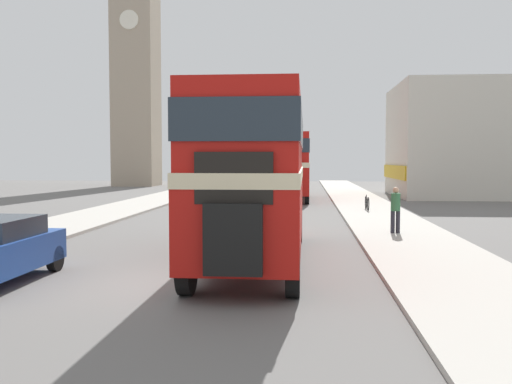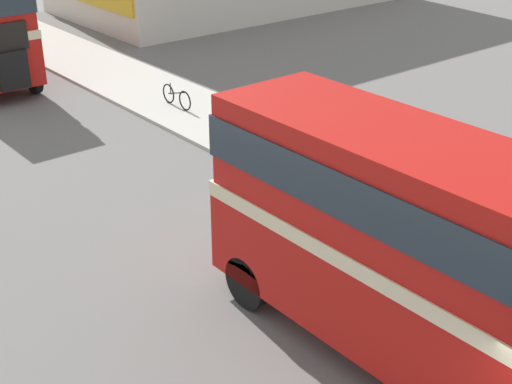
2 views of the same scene
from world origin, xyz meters
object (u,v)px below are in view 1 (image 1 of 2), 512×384
object	(u,v)px
double_decker_bus	(256,166)
bicycle_on_pavement	(367,203)
pedestrian_walking	(395,207)
bus_distant	(291,161)
church_tower	(135,19)

from	to	relation	value
double_decker_bus	bicycle_on_pavement	distance (m)	15.69
pedestrian_walking	bicycle_on_pavement	world-z (taller)	pedestrian_walking
bus_distant	double_decker_bus	bearing A→B (deg)	-90.81
double_decker_bus	pedestrian_walking	size ratio (longest dim) A/B	5.95
bicycle_on_pavement	church_tower	bearing A→B (deg)	126.27
bicycle_on_pavement	double_decker_bus	bearing A→B (deg)	-107.03
bus_distant	church_tower	xyz separation A→B (m)	(-16.59, 19.70, 14.64)
double_decker_bus	church_tower	world-z (taller)	church_tower
bus_distant	pedestrian_walking	world-z (taller)	bus_distant
bus_distant	pedestrian_walking	distance (m)	18.57
double_decker_bus	church_tower	size ratio (longest dim) A/B	0.29
pedestrian_walking	church_tower	world-z (taller)	church_tower
pedestrian_walking	bicycle_on_pavement	bearing A→B (deg)	90.04
bus_distant	bicycle_on_pavement	world-z (taller)	bus_distant
double_decker_bus	bicycle_on_pavement	size ratio (longest dim) A/B	5.60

